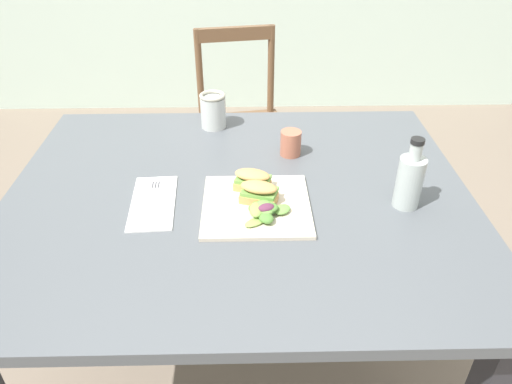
# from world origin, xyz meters

# --- Properties ---
(ground_plane) EXTENTS (8.68, 8.68, 0.00)m
(ground_plane) POSITION_xyz_m (0.00, 0.00, 0.00)
(ground_plane) COLOR #7A6B5B
(dining_table) EXTENTS (1.24, 1.03, 0.74)m
(dining_table) POSITION_xyz_m (0.04, -0.07, 0.63)
(dining_table) COLOR #51565B
(dining_table) RESTS_ON ground
(chair_wooden_far) EXTENTS (0.46, 0.46, 0.87)m
(chair_wooden_far) POSITION_xyz_m (0.04, 0.93, 0.45)
(chair_wooden_far) COLOR brown
(chair_wooden_far) RESTS_ON ground
(plate_lunch) EXTENTS (0.27, 0.27, 0.01)m
(plate_lunch) POSITION_xyz_m (0.09, -0.14, 0.74)
(plate_lunch) COLOR beige
(plate_lunch) RESTS_ON dining_table
(sandwich_half_front) EXTENTS (0.11, 0.09, 0.06)m
(sandwich_half_front) POSITION_xyz_m (0.10, -0.12, 0.78)
(sandwich_half_front) COLOR tan
(sandwich_half_front) RESTS_ON plate_lunch
(sandwich_half_back) EXTENTS (0.11, 0.09, 0.06)m
(sandwich_half_back) POSITION_xyz_m (0.08, -0.06, 0.78)
(sandwich_half_back) COLOR tan
(sandwich_half_back) RESTS_ON plate_lunch
(salad_mixed_greens) EXTENTS (0.13, 0.14, 0.03)m
(salad_mixed_greens) POSITION_xyz_m (0.11, -0.18, 0.77)
(salad_mixed_greens) COLOR #518438
(salad_mixed_greens) RESTS_ON plate_lunch
(napkin_folded) EXTENTS (0.13, 0.25, 0.00)m
(napkin_folded) POSITION_xyz_m (-0.18, -0.11, 0.74)
(napkin_folded) COLOR white
(napkin_folded) RESTS_ON dining_table
(fork_on_napkin) EXTENTS (0.03, 0.19, 0.00)m
(fork_on_napkin) POSITION_xyz_m (-0.18, -0.09, 0.75)
(fork_on_napkin) COLOR silver
(fork_on_napkin) RESTS_ON napkin_folded
(bottle_cold_brew) EXTENTS (0.07, 0.07, 0.19)m
(bottle_cold_brew) POSITION_xyz_m (0.47, -0.13, 0.81)
(bottle_cold_brew) COLOR black
(bottle_cold_brew) RESTS_ON dining_table
(mason_jar_iced_tea) EXTENTS (0.08, 0.08, 0.12)m
(mason_jar_iced_tea) POSITION_xyz_m (-0.04, 0.33, 0.79)
(mason_jar_iced_tea) COLOR gold
(mason_jar_iced_tea) RESTS_ON dining_table
(cup_extra_side) EXTENTS (0.06, 0.06, 0.08)m
(cup_extra_side) POSITION_xyz_m (0.20, 0.14, 0.78)
(cup_extra_side) COLOR #B2664C
(cup_extra_side) RESTS_ON dining_table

